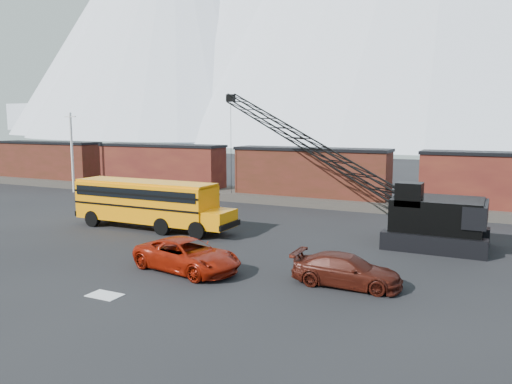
# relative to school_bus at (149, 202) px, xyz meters

# --- Properties ---
(ground) EXTENTS (160.00, 160.00, 0.00)m
(ground) POSITION_rel_school_bus_xyz_m (5.97, -7.24, -1.79)
(ground) COLOR black
(ground) RESTS_ON ground
(gravel_berm) EXTENTS (120.00, 5.00, 0.70)m
(gravel_berm) POSITION_rel_school_bus_xyz_m (5.97, 14.76, -1.44)
(gravel_berm) COLOR #463F39
(gravel_berm) RESTS_ON ground
(boxcar_west_far) EXTENTS (13.70, 3.10, 4.17)m
(boxcar_west_far) POSITION_rel_school_bus_xyz_m (-26.03, 14.76, 0.97)
(boxcar_west_far) COLOR #531E17
(boxcar_west_far) RESTS_ON gravel_berm
(boxcar_west_near) EXTENTS (13.70, 3.10, 4.17)m
(boxcar_west_near) POSITION_rel_school_bus_xyz_m (-10.03, 14.76, 0.97)
(boxcar_west_near) COLOR #441513
(boxcar_west_near) RESTS_ON gravel_berm
(boxcar_mid) EXTENTS (13.70, 3.10, 4.17)m
(boxcar_mid) POSITION_rel_school_bus_xyz_m (5.97, 14.76, 0.97)
(boxcar_mid) COLOR #531E17
(boxcar_mid) RESTS_ON gravel_berm
(utility_pole) EXTENTS (1.40, 0.24, 8.00)m
(utility_pole) POSITION_rel_school_bus_xyz_m (-18.03, 10.76, 2.36)
(utility_pole) COLOR silver
(utility_pole) RESTS_ON ground
(snow_patch) EXTENTS (1.40, 0.90, 0.02)m
(snow_patch) POSITION_rel_school_bus_xyz_m (6.47, -11.24, -1.78)
(snow_patch) COLOR silver
(snow_patch) RESTS_ON ground
(school_bus) EXTENTS (11.65, 2.65, 3.19)m
(school_bus) POSITION_rel_school_bus_xyz_m (0.00, 0.00, 0.00)
(school_bus) COLOR orange
(school_bus) RESTS_ON ground
(red_pickup) EXTENTS (5.87, 3.50, 1.53)m
(red_pickup) POSITION_rel_school_bus_xyz_m (7.59, -6.85, -1.03)
(red_pickup) COLOR maroon
(red_pickup) RESTS_ON ground
(maroon_suv) EXTENTS (4.80, 2.05, 1.38)m
(maroon_suv) POSITION_rel_school_bus_xyz_m (15.03, -5.66, -1.10)
(maroon_suv) COLOR #3D120A
(maroon_suv) RESTS_ON ground
(crawler_crane) EXTENTS (21.87, 12.15, 9.68)m
(crawler_crane) POSITION_rel_school_bus_xyz_m (7.68, 8.06, 3.95)
(crawler_crane) COLOR black
(crawler_crane) RESTS_ON ground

